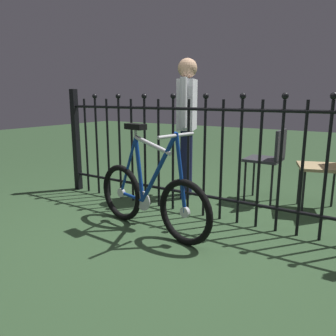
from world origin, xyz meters
name	(u,v)px	position (x,y,z in m)	size (l,w,h in m)	color
ground_plane	(165,236)	(0.00, 0.00, 0.00)	(20.00, 20.00, 0.00)	#2E492B
iron_fence	(195,152)	(-0.06, 0.63, 0.63)	(3.55, 0.07, 1.25)	black
bicycle	(150,196)	(-0.18, 0.04, 0.32)	(1.32, 0.40, 0.93)	black
chair_charcoal	(270,157)	(0.45, 1.41, 0.52)	(0.38, 0.37, 0.82)	black
chair_tan	(331,160)	(1.06, 1.44, 0.54)	(0.54, 0.54, 0.89)	black
person_visitor	(187,117)	(-0.42, 1.10, 0.94)	(0.26, 0.46, 1.58)	#191E3F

